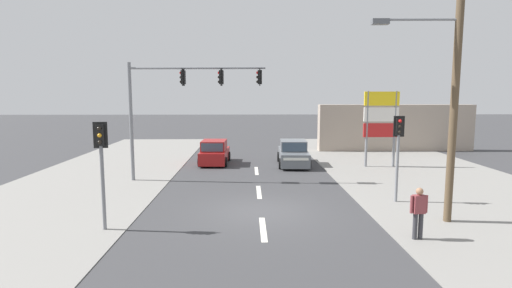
{
  "coord_description": "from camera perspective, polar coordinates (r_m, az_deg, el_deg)",
  "views": [
    {
      "loc": [
        -0.5,
        -14.72,
        4.46
      ],
      "look_at": [
        -0.11,
        4.0,
        2.08
      ],
      "focal_mm": 28.0,
      "sensor_mm": 36.0,
      "label": 1
    }
  ],
  "objects": [
    {
      "name": "shopping_plaza_sign",
      "position": [
        25.23,
        17.44,
        3.56
      ],
      "size": [
        2.1,
        0.16,
        4.6
      ],
      "color": "slate",
      "rests_on": "ground"
    },
    {
      "name": "ground_plane",
      "position": [
        15.39,
        0.73,
        -9.6
      ],
      "size": [
        140.0,
        140.0,
        0.0
      ],
      "primitive_type": "plane",
      "color": "#3A3A3D"
    },
    {
      "name": "lane_dash_far",
      "position": [
        23.16,
        0.07,
        -3.84
      ],
      "size": [
        0.2,
        2.4,
        0.01
      ],
      "primitive_type": "cube",
      "color": "silver",
      "rests_on": "ground"
    },
    {
      "name": "pedestal_signal_left_kerb",
      "position": [
        13.74,
        -21.21,
        -1.8
      ],
      "size": [
        0.44,
        0.3,
        3.56
      ],
      "color": "slate",
      "rests_on": "ground"
    },
    {
      "name": "kerb_right_verge",
      "position": [
        19.74,
        27.82,
        -6.63
      ],
      "size": [
        10.0,
        44.0,
        0.02
      ],
      "primitive_type": "cube",
      "color": "gray",
      "rests_on": "ground"
    },
    {
      "name": "sedan_oncoming_near",
      "position": [
        25.02,
        5.34,
        -1.42
      ],
      "size": [
        2.02,
        4.3,
        1.56
      ],
      "color": "slate",
      "rests_on": "ground"
    },
    {
      "name": "lane_dash_mid",
      "position": [
        18.28,
        0.42,
        -6.86
      ],
      "size": [
        0.2,
        2.4,
        0.01
      ],
      "primitive_type": "cube",
      "color": "silver",
      "rests_on": "ground"
    },
    {
      "name": "hatchback_kerbside_parked",
      "position": [
        25.49,
        -5.94,
        -1.27
      ],
      "size": [
        1.89,
        3.7,
        1.53
      ],
      "color": "maroon",
      "rests_on": "ground"
    },
    {
      "name": "pedestrian_at_kerb",
      "position": [
        13.25,
        22.22,
        -8.77
      ],
      "size": [
        0.56,
        0.25,
        1.63
      ],
      "color": "#333338",
      "rests_on": "ground"
    },
    {
      "name": "pedestal_signal_right_kerb",
      "position": [
        17.16,
        19.65,
        -0.01
      ],
      "size": [
        0.44,
        0.29,
        3.56
      ],
      "color": "slate",
      "rests_on": "ground"
    },
    {
      "name": "kerb_left_verge",
      "position": [
        20.84,
        -23.85,
        -5.7
      ],
      "size": [
        8.0,
        40.0,
        0.02
      ],
      "primitive_type": "cube",
      "color": "gray",
      "rests_on": "ground"
    },
    {
      "name": "traffic_signal_mast",
      "position": [
        20.43,
        -11.23,
        6.81
      ],
      "size": [
        6.88,
        0.76,
        6.0
      ],
      "color": "slate",
      "rests_on": "ground"
    },
    {
      "name": "lane_dash_near",
      "position": [
        13.49,
        1.02,
        -12.04
      ],
      "size": [
        0.2,
        2.4,
        0.01
      ],
      "primitive_type": "cube",
      "color": "silver",
      "rests_on": "ground"
    },
    {
      "name": "shopfront_wall_far",
      "position": [
        32.91,
        19.29,
        2.2
      ],
      "size": [
        12.0,
        1.0,
        3.6
      ],
      "primitive_type": "cube",
      "color": "#A39384",
      "rests_on": "ground"
    },
    {
      "name": "utility_pole_foreground_right",
      "position": [
        15.02,
        26.22,
        9.08
      ],
      "size": [
        3.78,
        0.35,
        9.54
      ],
      "color": "brown",
      "rests_on": "ground"
    }
  ]
}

